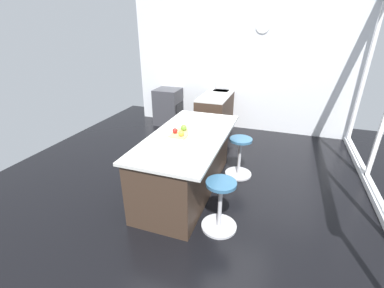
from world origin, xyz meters
TOP-DOWN VIEW (x-y plane):
  - ground_plane at (0.00, 0.00)m, footprint 6.77×6.77m
  - interior_partition_left at (-2.60, 0.00)m, footprint 0.15×5.01m
  - sink_cabinet at (-2.26, -0.34)m, footprint 1.90×0.60m
  - oven_range at (-2.25, -1.64)m, footprint 0.60×0.61m
  - kitchen_island at (0.38, -0.17)m, footprint 2.13×1.02m
  - stool_by_window at (-0.29, 0.52)m, footprint 0.44×0.44m
  - stool_middle at (1.06, 0.52)m, footprint 0.44×0.44m
  - cutting_board at (0.40, -0.24)m, footprint 0.36×0.24m
  - apple_green at (0.30, -0.23)m, footprint 0.09×0.09m
  - apple_red at (0.44, -0.31)m, footprint 0.07×0.07m
  - apple_yellow at (0.50, -0.19)m, footprint 0.08×0.08m
  - water_bottle at (0.61, -0.02)m, footprint 0.06×0.06m

SIDE VIEW (x-z plane):
  - ground_plane at x=0.00m, z-range 0.00..0.00m
  - stool_by_window at x=-0.29m, z-range -0.02..0.64m
  - stool_middle at x=1.06m, z-range -0.02..0.64m
  - oven_range at x=-2.25m, z-range 0.00..0.89m
  - kitchen_island at x=0.38m, z-range 0.01..0.90m
  - sink_cabinet at x=-2.26m, z-range -0.13..1.06m
  - cutting_board at x=0.40m, z-range 0.90..0.92m
  - apple_red at x=0.44m, z-range 0.92..0.99m
  - apple_yellow at x=0.50m, z-range 0.92..1.00m
  - apple_green at x=0.30m, z-range 0.92..1.01m
  - water_bottle at x=0.61m, z-range 0.87..1.18m
  - interior_partition_left at x=-2.60m, z-range 0.00..2.90m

